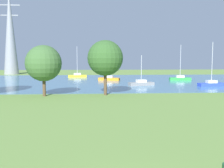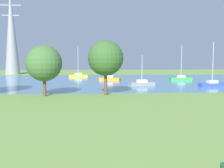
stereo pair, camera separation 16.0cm
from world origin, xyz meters
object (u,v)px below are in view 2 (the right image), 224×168
(tree_west_near, at_px, (106,58))
(tree_west_far, at_px, (44,63))
(sailboat_blue, at_px, (212,84))
(sailboat_green, at_px, (181,78))
(sailboat_orange, at_px, (110,78))
(sailboat_yellow, at_px, (78,75))
(sailboat_gray, at_px, (142,83))
(electricity_pylon, at_px, (11,31))

(tree_west_near, bearing_deg, tree_west_far, -175.65)
(sailboat_blue, relative_size, tree_west_near, 1.04)
(sailboat_green, height_order, sailboat_orange, sailboat_green)
(sailboat_yellow, height_order, sailboat_gray, sailboat_yellow)
(sailboat_orange, height_order, tree_west_far, tree_west_far)
(tree_west_far, bearing_deg, tree_west_near, 4.35)
(tree_west_near, distance_m, electricity_pylon, 54.33)
(tree_west_far, bearing_deg, sailboat_blue, 20.50)
(tree_west_near, bearing_deg, sailboat_gray, 59.10)
(tree_west_near, xyz_separation_m, electricity_pylon, (-27.11, 46.43, 7.82))
(electricity_pylon, bearing_deg, tree_west_near, -59.72)
(sailboat_gray, bearing_deg, sailboat_yellow, 122.26)
(tree_west_near, bearing_deg, sailboat_yellow, 100.52)
(tree_west_far, bearing_deg, electricity_pylon, 111.67)
(sailboat_gray, bearing_deg, tree_west_far, -140.97)
(sailboat_yellow, xyz_separation_m, sailboat_blue, (25.91, -23.22, 0.00))
(tree_west_near, height_order, electricity_pylon, electricity_pylon)
(sailboat_gray, bearing_deg, sailboat_orange, 115.89)
(sailboat_green, relative_size, electricity_pylon, 0.31)
(tree_west_far, bearing_deg, sailboat_yellow, 86.17)
(sailboat_green, xyz_separation_m, sailboat_yellow, (-24.19, 10.41, -0.00))
(sailboat_green, relative_size, tree_west_far, 1.16)
(sailboat_orange, height_order, electricity_pylon, electricity_pylon)
(sailboat_orange, xyz_separation_m, tree_west_far, (-10.12, -23.89, 4.05))
(sailboat_gray, xyz_separation_m, sailboat_blue, (12.59, -2.10, 0.03))
(sailboat_gray, bearing_deg, electricity_pylon, 134.87)
(sailboat_green, height_order, sailboat_blue, sailboat_green)
(sailboat_blue, height_order, electricity_pylon, electricity_pylon)
(sailboat_gray, distance_m, tree_west_far, 20.47)
(sailboat_gray, height_order, electricity_pylon, electricity_pylon)
(sailboat_yellow, height_order, electricity_pylon, electricity_pylon)
(sailboat_orange, xyz_separation_m, tree_west_near, (-1.71, -23.25, 4.75))
(sailboat_orange, bearing_deg, electricity_pylon, 141.20)
(sailboat_blue, bearing_deg, tree_west_near, -153.41)
(sailboat_green, distance_m, sailboat_yellow, 26.33)
(sailboat_blue, bearing_deg, electricity_pylon, 142.06)
(sailboat_green, height_order, sailboat_yellow, sailboat_green)
(sailboat_orange, relative_size, tree_west_far, 0.88)
(sailboat_gray, distance_m, electricity_pylon, 50.19)
(sailboat_yellow, relative_size, sailboat_gray, 1.42)
(sailboat_yellow, distance_m, sailboat_blue, 34.79)
(sailboat_gray, xyz_separation_m, tree_west_near, (-7.18, -11.99, 4.75))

